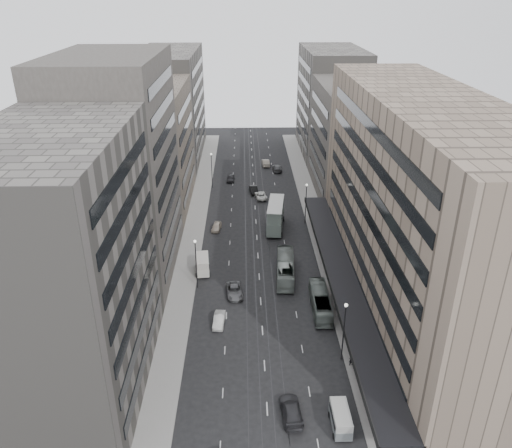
{
  "coord_description": "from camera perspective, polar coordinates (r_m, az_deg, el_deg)",
  "views": [
    {
      "loc": [
        -2.27,
        -54.08,
        42.24
      ],
      "look_at": [
        -0.38,
        20.78,
        6.68
      ],
      "focal_mm": 35.0,
      "sensor_mm": 36.0,
      "label": 1
    }
  ],
  "objects": [
    {
      "name": "sedan_1",
      "position": [
        70.38,
        -4.23,
        -10.87
      ],
      "size": [
        1.74,
        4.22,
        1.36
      ],
      "primitive_type": "imported",
      "rotation": [
        0.0,
        0.0,
        -0.08
      ],
      "color": "silver",
      "rests_on": "ground"
    },
    {
      "name": "bus_near",
      "position": [
        73.12,
        7.36,
        -8.79
      ],
      "size": [
        2.56,
        10.12,
        2.81
      ],
      "primitive_type": "imported",
      "rotation": [
        0.0,
        0.0,
        3.12
      ],
      "color": "slate",
      "rests_on": "ground"
    },
    {
      "name": "sedan_9",
      "position": [
        131.42,
        1.11,
        7.03
      ],
      "size": [
        2.0,
        5.13,
        1.66
      ],
      "primitive_type": "imported",
      "rotation": [
        0.0,
        0.0,
        3.19
      ],
      "color": "#9E9383",
      "rests_on": "ground"
    },
    {
      "name": "sedan_7",
      "position": [
        127.68,
        2.42,
        6.42
      ],
      "size": [
        2.32,
        5.34,
        1.53
      ],
      "primitive_type": "imported",
      "rotation": [
        0.0,
        0.0,
        3.18
      ],
      "color": "#515153",
      "rests_on": "ground"
    },
    {
      "name": "building_left_a",
      "position": [
        56.88,
        -21.09,
        -5.1
      ],
      "size": [
        15.0,
        28.0,
        30.0
      ],
      "primitive_type": "cube",
      "color": "slate",
      "rests_on": "ground"
    },
    {
      "name": "department_store",
      "position": [
        71.85,
        17.96,
        1.77
      ],
      "size": [
        19.2,
        60.0,
        30.0
      ],
      "color": "gray",
      "rests_on": "ground"
    },
    {
      "name": "lamp_left_near",
      "position": [
        76.12,
        -6.88,
        -3.92
      ],
      "size": [
        0.44,
        0.44,
        8.32
      ],
      "color": "#262628",
      "rests_on": "ground"
    },
    {
      "name": "lamp_right_far",
      "position": [
        97.21,
        5.74,
        2.88
      ],
      "size": [
        0.44,
        0.44,
        8.32
      ],
      "color": "#262628",
      "rests_on": "ground"
    },
    {
      "name": "sedan_8",
      "position": [
        120.73,
        -2.92,
        5.26
      ],
      "size": [
        1.95,
        4.37,
        1.46
      ],
      "primitive_type": "imported",
      "rotation": [
        0.0,
        0.0,
        -0.05
      ],
      "color": "#252427",
      "rests_on": "ground"
    },
    {
      "name": "vw_microbus",
      "position": [
        56.95,
        9.65,
        -21.05
      ],
      "size": [
        1.99,
        4.3,
        2.32
      ],
      "rotation": [
        0.0,
        0.0,
        0.0
      ],
      "color": "slate",
      "rests_on": "ground"
    },
    {
      "name": "ground",
      "position": [
        68.66,
        0.77,
        -12.57
      ],
      "size": [
        220.0,
        220.0,
        0.0
      ],
      "primitive_type": "plane",
      "color": "black",
      "rests_on": "ground"
    },
    {
      "name": "double_decker",
      "position": [
        95.36,
        2.25,
        1.01
      ],
      "size": [
        4.01,
        10.07,
        5.36
      ],
      "rotation": [
        0.0,
        0.0,
        -0.12
      ],
      "color": "slate",
      "rests_on": "ground"
    },
    {
      "name": "building_left_d",
      "position": [
        137.4,
        -9.72,
        13.19
      ],
      "size": [
        15.0,
        38.0,
        28.0
      ],
      "primitive_type": "cube",
      "color": "slate",
      "rests_on": "ground"
    },
    {
      "name": "building_left_b",
      "position": [
        79.67,
        -15.42,
        6.0
      ],
      "size": [
        15.0,
        26.0,
        34.0
      ],
      "primitive_type": "cube",
      "color": "#46413C",
      "rests_on": "ground"
    },
    {
      "name": "lamp_right_near",
      "position": [
        62.64,
        10.06,
        -11.3
      ],
      "size": [
        0.44,
        0.44,
        8.32
      ],
      "color": "#262628",
      "rests_on": "ground"
    },
    {
      "name": "sedan_3",
      "position": [
        57.84,
        4.04,
        -20.47
      ],
      "size": [
        2.54,
        5.51,
        1.56
      ],
      "primitive_type": "imported",
      "rotation": [
        0.0,
        0.0,
        3.21
      ],
      "color": "#2A292C",
      "rests_on": "ground"
    },
    {
      "name": "building_left_c",
      "position": [
        106.16,
        -11.96,
        8.58
      ],
      "size": [
        15.0,
        28.0,
        25.0
      ],
      "primitive_type": "cube",
      "color": "#716457",
      "rests_on": "ground"
    },
    {
      "name": "sedan_2",
      "position": [
        76.22,
        -2.48,
        -7.66
      ],
      "size": [
        2.84,
        5.22,
        1.39
      ],
      "primitive_type": "imported",
      "rotation": [
        0.0,
        0.0,
        0.11
      ],
      "color": "slate",
      "rests_on": "ground"
    },
    {
      "name": "sedan_5",
      "position": [
        113.32,
        -0.26,
        3.93
      ],
      "size": [
        2.12,
        4.74,
        1.51
      ],
      "primitive_type": "imported",
      "rotation": [
        0.0,
        0.0,
        0.12
      ],
      "color": "black",
      "rests_on": "ground"
    },
    {
      "name": "building_right_mid",
      "position": [
        112.84,
        10.91,
        9.4
      ],
      "size": [
        15.0,
        28.0,
        24.0
      ],
      "primitive_type": "cube",
      "color": "#46413C",
      "rests_on": "ground"
    },
    {
      "name": "lamp_left_far",
      "position": [
        115.44,
        -5.1,
        6.59
      ],
      "size": [
        0.44,
        0.44,
        8.32
      ],
      "color": "#262628",
      "rests_on": "ground"
    },
    {
      "name": "sedan_4",
      "position": [
        96.13,
        -4.54,
        -0.29
      ],
      "size": [
        2.15,
        4.22,
        1.38
      ],
      "primitive_type": "imported",
      "rotation": [
        0.0,
        0.0,
        -0.13
      ],
      "color": "#BBAD9B",
      "rests_on": "ground"
    },
    {
      "name": "sedan_6",
      "position": [
        110.42,
        0.54,
        3.3
      ],
      "size": [
        2.97,
        5.28,
        1.39
      ],
      "primitive_type": "imported",
      "rotation": [
        0.0,
        0.0,
        3.28
      ],
      "color": "white",
      "rests_on": "ground"
    },
    {
      "name": "sidewalk_left",
      "position": [
        101.29,
        -6.83,
        0.61
      ],
      "size": [
        4.0,
        125.0,
        0.15
      ],
      "primitive_type": "cube",
      "color": "gray",
      "rests_on": "ground"
    },
    {
      "name": "building_right_far",
      "position": [
        141.0,
        8.52,
        13.58
      ],
      "size": [
        15.0,
        32.0,
        28.0
      ],
      "primitive_type": "cube",
      "color": "slate",
      "rests_on": "ground"
    },
    {
      "name": "sidewalk_right",
      "position": [
        101.83,
        6.74,
        0.75
      ],
      "size": [
        4.0,
        125.0,
        0.15
      ],
      "primitive_type": "cube",
      "color": "gray",
      "rests_on": "ground"
    },
    {
      "name": "bus_far",
      "position": [
        80.37,
        3.38,
        -5.04
      ],
      "size": [
        3.46,
        11.48,
        3.15
      ],
      "primitive_type": "imported",
      "rotation": [
        0.0,
        0.0,
        3.07
      ],
      "color": "gray",
      "rests_on": "ground"
    },
    {
      "name": "panel_van",
      "position": [
        81.76,
        -6.14,
        -4.58
      ],
      "size": [
        2.59,
        4.73,
        2.87
      ],
      "rotation": [
        0.0,
        0.0,
        0.09
      ],
      "color": "white",
      "rests_on": "ground"
    },
    {
      "name": "pedestrian",
      "position": [
        64.42,
        10.83,
        -14.99
      ],
      "size": [
        0.71,
        0.59,
        1.65
      ],
      "primitive_type": "imported",
      "rotation": [
        0.0,
        0.0,
        3.52
      ],
      "color": "black",
      "rests_on": "sidewalk_right"
    }
  ]
}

